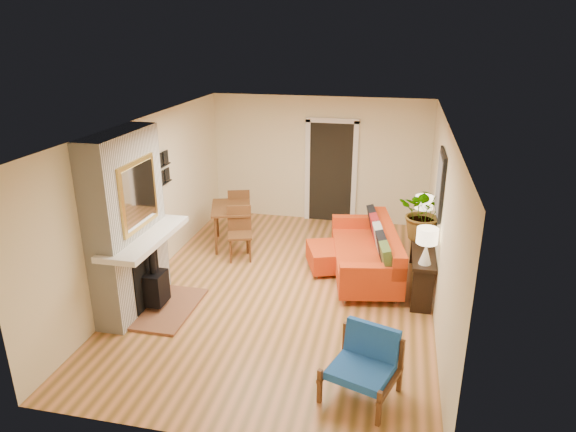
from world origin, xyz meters
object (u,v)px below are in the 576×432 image
at_px(houseplant, 425,213).
at_px(console_table, 422,253).
at_px(ottoman, 333,256).
at_px(lamp_far, 424,207).
at_px(sofa, 370,252).
at_px(lamp_near, 427,242).
at_px(blue_chair, 365,360).
at_px(dining_table, 235,214).

bearing_deg(houseplant, console_table, -87.44).
relative_size(ottoman, lamp_far, 1.89).
height_order(sofa, lamp_near, lamp_near).
distance_m(blue_chair, console_table, 2.82).
relative_size(lamp_near, lamp_far, 1.00).
relative_size(console_table, lamp_near, 3.43).
distance_m(lamp_far, houseplant, 0.56).
height_order(blue_chair, houseplant, houseplant).
relative_size(ottoman, console_table, 0.55).
relative_size(blue_chair, lamp_near, 1.71).
bearing_deg(ottoman, blue_chair, -75.87).
bearing_deg(lamp_far, blue_chair, -100.85).
xyz_separation_m(lamp_near, lamp_far, (0.00, 1.49, 0.00)).
height_order(sofa, blue_chair, sofa).
relative_size(blue_chair, dining_table, 0.52).
xyz_separation_m(sofa, houseplant, (0.81, -0.04, 0.77)).
bearing_deg(ottoman, lamp_near, -35.94).
bearing_deg(houseplant, dining_table, 167.56).
xyz_separation_m(sofa, ottoman, (-0.62, 0.06, -0.16)).
height_order(sofa, dining_table, dining_table).
height_order(ottoman, lamp_near, lamp_near).
height_order(dining_table, lamp_far, lamp_far).
distance_m(sofa, dining_table, 2.65).
xyz_separation_m(sofa, lamp_near, (0.82, -0.98, 0.67)).
distance_m(dining_table, console_table, 3.50).
distance_m(lamp_near, lamp_far, 1.49).
bearing_deg(blue_chair, lamp_far, 79.15).
bearing_deg(blue_chair, console_table, 76.20).
distance_m(sofa, houseplant, 1.12).
relative_size(blue_chair, lamp_far, 1.71).
bearing_deg(lamp_far, lamp_near, -90.00).
relative_size(sofa, blue_chair, 2.59).
xyz_separation_m(console_table, houseplant, (-0.01, 0.22, 0.59)).
relative_size(dining_table, houseplant, 2.02).
relative_size(ottoman, blue_chair, 1.10).
height_order(blue_chair, console_table, blue_chair).
bearing_deg(sofa, lamp_far, 31.77).
bearing_deg(blue_chair, lamp_near, 71.56).
bearing_deg(dining_table, houseplant, -12.44).
bearing_deg(sofa, ottoman, 174.22).
height_order(sofa, lamp_far, lamp_far).
distance_m(blue_chair, lamp_near, 2.22).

